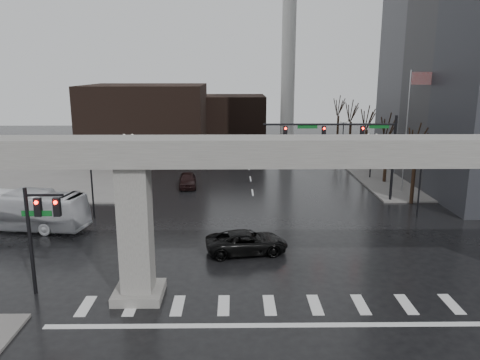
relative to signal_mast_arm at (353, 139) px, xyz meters
The scene contains 24 objects.
ground 21.64m from the signal_mast_arm, 115.57° to the right, with size 160.00×160.00×0.00m, color black.
sidewalk_ne 24.86m from the signal_mast_arm, 45.33° to the left, with size 28.00×36.00×0.15m, color slate.
sidewalk_nw 39.41m from the signal_mast_arm, 153.82° to the left, with size 28.00×36.00×0.15m, color slate.
elevated_guideway 20.35m from the signal_mast_arm, 112.35° to the right, with size 48.00×2.60×8.70m.
building_far_left 32.68m from the signal_mast_arm, 134.74° to the left, with size 16.00×14.00×10.00m, color black.
building_far_mid 35.02m from the signal_mast_arm, 108.32° to the left, with size 10.00×10.00×8.00m, color black.
smokestack 28.38m from the signal_mast_arm, 96.28° to the left, with size 3.60×3.60×30.00m.
signal_mast_arm is the anchor object (origin of this frame).
signal_left_pole 28.09m from the signal_mast_arm, 139.26° to the right, with size 2.30×0.30×6.00m.
flagpole_assembly 7.27m from the signal_mast_arm, 26.93° to the left, with size 2.06×0.12×12.00m.
lamp_right_0 6.99m from the signal_mast_arm, 46.80° to the right, with size 1.22×0.32×5.11m.
lamp_right_1 10.51m from the signal_mast_arm, 63.90° to the left, with size 1.22×0.32×5.11m.
lamp_right_2 23.75m from the signal_mast_arm, 79.01° to the left, with size 1.22×0.32×5.11m.
lamp_left_0 23.12m from the signal_mast_arm, 167.96° to the right, with size 1.22×0.32×5.11m.
lamp_left_1 24.42m from the signal_mast_arm, 157.75° to the left, with size 1.22×0.32×5.11m.
lamp_left_2 32.40m from the signal_mast_arm, 134.11° to the left, with size 1.22×0.32×5.11m.
tree_right_0 6.37m from the signal_mast_arm, ahead, with size 1.09×1.58×7.50m.
tree_right_1 9.57m from the signal_mast_arm, 52.50° to the left, with size 1.09×1.61×7.67m.
tree_right_2 16.45m from the signal_mast_arm, 70.00° to the left, with size 1.10×1.63×7.85m.
tree_right_3 24.04m from the signal_mast_arm, 76.58° to the left, with size 1.11×1.66×8.02m.
tree_right_4 31.83m from the signal_mast_arm, 79.94° to the left, with size 1.12×1.69×8.19m.
pickup_truck 16.87m from the signal_mast_arm, 128.39° to the right, with size 2.52×5.47×1.52m, color black.
city_bus 28.82m from the signal_mast_arm, 164.92° to the right, with size 2.56×10.93×3.05m, color silver.
far_car 17.42m from the signal_mast_arm, 160.59° to the left, with size 1.76×4.39×1.49m, color black.
Camera 1 is at (-1.82, -23.29, 12.03)m, focal length 35.00 mm.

